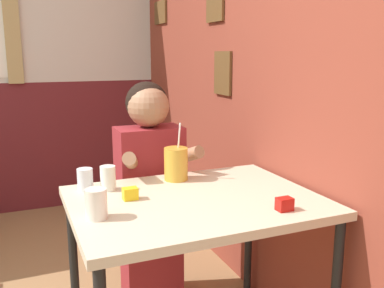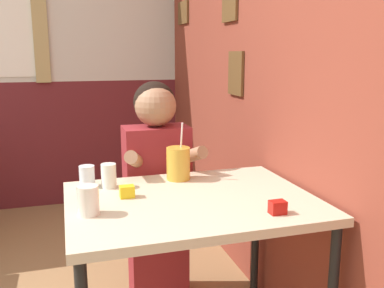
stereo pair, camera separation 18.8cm
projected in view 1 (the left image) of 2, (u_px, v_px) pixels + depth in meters
brick_wall_right at (216, 51)px, 2.72m from camera, size 0.08×4.59×2.70m
main_table at (195, 214)px, 1.78m from camera, size 1.01×0.77×0.75m
person_seated at (150, 186)px, 2.27m from camera, size 0.42×0.41×1.20m
cocktail_pitcher at (176, 164)px, 2.01m from camera, size 0.11×0.11×0.27m
glass_near_pitcher at (85, 179)px, 1.86m from camera, size 0.07×0.07×0.10m
glass_center at (108, 178)px, 1.86m from camera, size 0.07×0.07×0.11m
glass_far_side at (96, 204)px, 1.54m from camera, size 0.08×0.08×0.11m
condiment_ketchup at (284, 204)px, 1.62m from camera, size 0.06×0.04×0.05m
condiment_mustard at (130, 194)px, 1.74m from camera, size 0.06×0.04×0.05m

